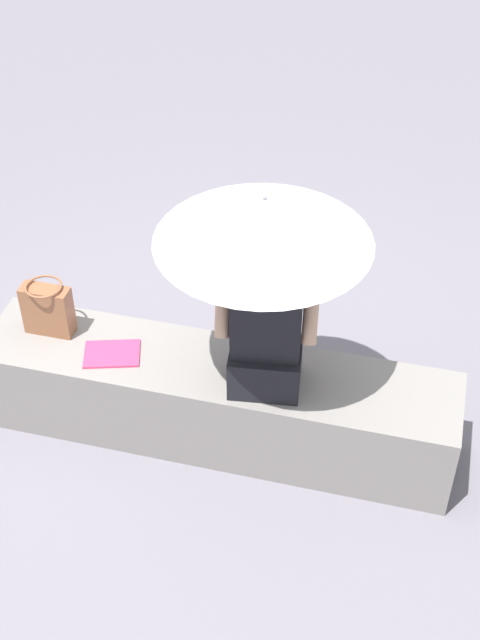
{
  "coord_description": "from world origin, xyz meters",
  "views": [
    {
      "loc": [
        -0.9,
        3.02,
        3.44
      ],
      "look_at": [
        -0.13,
        0.03,
        0.84
      ],
      "focal_mm": 48.45,
      "sensor_mm": 36.0,
      "label": 1
    }
  ],
  "objects": [
    {
      "name": "ground_plane",
      "position": [
        0.0,
        0.0,
        0.0
      ],
      "size": [
        14.0,
        14.0,
        0.0
      ],
      "primitive_type": "plane",
      "color": "slate"
    },
    {
      "name": "stone_bench",
      "position": [
        0.0,
        0.0,
        0.25
      ],
      "size": [
        2.45,
        0.51,
        0.49
      ],
      "primitive_type": "cube",
      "color": "gray",
      "rests_on": "ground"
    },
    {
      "name": "person_seated",
      "position": [
        -0.27,
        0.06,
        0.88
      ],
      "size": [
        0.49,
        0.32,
        0.9
      ],
      "color": "black",
      "rests_on": "stone_bench"
    },
    {
      "name": "parasol",
      "position": [
        -0.23,
        -0.01,
        1.39
      ],
      "size": [
        0.97,
        0.97,
        1.04
      ],
      "color": "#B7B7BC",
      "rests_on": "stone_bench"
    },
    {
      "name": "handbag_black",
      "position": [
        0.91,
        -0.05,
        0.64
      ],
      "size": [
        0.25,
        0.19,
        0.3
      ],
      "color": "brown",
      "rests_on": "stone_bench"
    },
    {
      "name": "magazine",
      "position": [
        0.53,
        0.05,
        0.5
      ],
      "size": [
        0.33,
        0.27,
        0.01
      ],
      "primitive_type": "cube",
      "rotation": [
        0.0,
        0.0,
        0.3
      ],
      "color": "#D83866",
      "rests_on": "stone_bench"
    }
  ]
}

